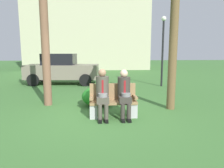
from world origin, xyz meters
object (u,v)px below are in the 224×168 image
park_bench (113,103)px  street_lamp (163,44)px  building_backdrop (88,5)px  seated_man_left (103,91)px  parked_car_near (62,69)px  shrub_mid_lawn (97,96)px  shrub_near_bench (103,89)px  seated_man_right (124,91)px

park_bench → street_lamp: (2.98, 4.83, 1.78)m
building_backdrop → street_lamp: bearing=-73.5°
seated_man_left → parked_car_near: (-2.01, 6.17, 0.10)m
seated_man_left → shrub_mid_lawn: bearing=95.5°
shrub_mid_lawn → shrub_near_bench: bearing=79.1°
seated_man_left → building_backdrop: 19.91m
park_bench → parked_car_near: parked_car_near is taller
shrub_near_bench → shrub_mid_lawn: (-0.24, -1.23, 0.00)m
seated_man_left → seated_man_right: (0.58, -0.00, -0.01)m
park_bench → shrub_near_bench: 2.40m
seated_man_right → shrub_mid_lawn: bearing=118.8°
seated_man_right → parked_car_near: 6.69m
seated_man_left → building_backdrop: building_backdrop is taller
seated_man_left → shrub_near_bench: bearing=87.4°
shrub_mid_lawn → street_lamp: bearing=47.2°
park_bench → shrub_near_bench: size_ratio=1.25×
park_bench → seated_man_left: bearing=-157.5°
street_lamp → shrub_near_bench: bearing=-142.3°
shrub_mid_lawn → street_lamp: 5.33m
park_bench → street_lamp: bearing=58.3°
street_lamp → seated_man_right: bearing=-118.5°
shrub_mid_lawn → parked_car_near: (-1.88, 4.88, 0.52)m
seated_man_right → shrub_near_bench: (-0.47, 2.52, -0.40)m
seated_man_right → shrub_mid_lawn: (-0.70, 1.28, -0.40)m
shrub_mid_lawn → parked_car_near: bearing=111.1°
seated_man_right → street_lamp: 5.82m
shrub_mid_lawn → parked_car_near: 5.26m
street_lamp → shrub_mid_lawn: bearing=-132.8°
seated_man_left → shrub_mid_lawn: seated_man_left is taller
parked_car_near → seated_man_left: bearing=-72.0°
park_bench → shrub_mid_lawn: park_bench is taller
seated_man_right → street_lamp: bearing=61.5°
seated_man_left → shrub_mid_lawn: 1.35m
park_bench → seated_man_left: size_ratio=0.96×
building_backdrop → shrub_near_bench: bearing=-86.6°
seated_man_right → building_backdrop: 19.95m
shrub_mid_lawn → parked_car_near: parked_car_near is taller
park_bench → seated_man_left: 0.47m
street_lamp → building_backdrop: size_ratio=0.25×
seated_man_left → shrub_mid_lawn: (-0.12, 1.28, -0.41)m
seated_man_right → park_bench: bearing=157.0°
seated_man_right → seated_man_left: bearing=179.8°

